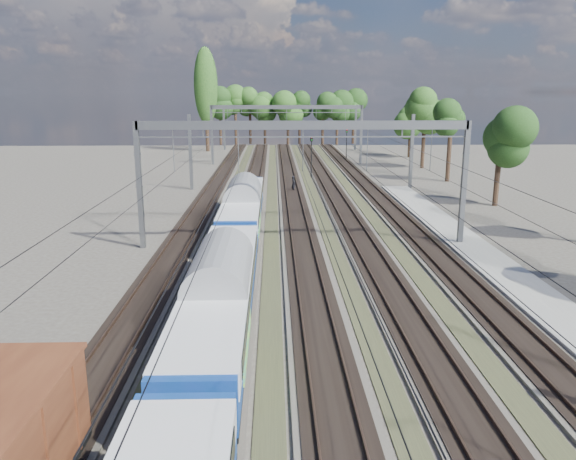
{
  "coord_description": "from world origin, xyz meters",
  "views": [
    {
      "loc": [
        -2.06,
        -9.23,
        10.92
      ],
      "look_at": [
        -1.21,
        23.71,
        2.8
      ],
      "focal_mm": 35.0,
      "sensor_mm": 36.0,
      "label": 1
    }
  ],
  "objects_px": {
    "emu_train": "(220,287)",
    "signal_far": "(347,140)",
    "signal_near": "(311,151)",
    "worker": "(293,184)"
  },
  "relations": [
    {
      "from": "emu_train",
      "to": "signal_far",
      "type": "height_order",
      "value": "signal_far"
    },
    {
      "from": "worker",
      "to": "signal_near",
      "type": "bearing_deg",
      "value": -32.69
    },
    {
      "from": "signal_near",
      "to": "signal_far",
      "type": "xyz_separation_m",
      "value": [
        7.1,
        19.53,
        -0.21
      ]
    },
    {
      "from": "emu_train",
      "to": "worker",
      "type": "xyz_separation_m",
      "value": [
        4.67,
        38.56,
        -1.55
      ]
    },
    {
      "from": "signal_far",
      "to": "signal_near",
      "type": "bearing_deg",
      "value": -118.37
    },
    {
      "from": "worker",
      "to": "signal_far",
      "type": "bearing_deg",
      "value": -36.55
    },
    {
      "from": "signal_near",
      "to": "emu_train",
      "type": "bearing_deg",
      "value": -76.46
    },
    {
      "from": "worker",
      "to": "signal_far",
      "type": "distance_m",
      "value": 32.08
    },
    {
      "from": "emu_train",
      "to": "signal_far",
      "type": "bearing_deg",
      "value": 78.14
    },
    {
      "from": "emu_train",
      "to": "signal_far",
      "type": "relative_size",
      "value": 11.95
    }
  ]
}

